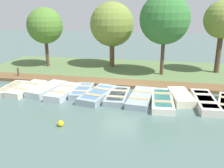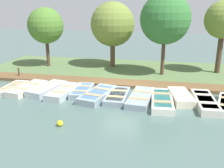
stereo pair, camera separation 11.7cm
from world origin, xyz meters
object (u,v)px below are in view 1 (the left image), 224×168
object	(u,v)px
rowboat_5	(98,95)
park_tree_right	(223,20)
rowboat_9	(181,96)
park_tree_far_left	(45,26)
rowboat_1	(27,89)
rowboat_6	(117,96)
rowboat_2	(47,89)
rowboat_10	(205,102)
mooring_post_near	(18,73)
rowboat_4	(82,91)
rowboat_8	(162,100)
park_tree_left	(112,25)
buoy	(61,123)
rowboat_0	(12,88)
rowboat_3	(64,92)
rowboat_7	(141,97)
park_tree_center	(165,19)

from	to	relation	value
rowboat_5	park_tree_right	bearing A→B (deg)	142.62
rowboat_9	park_tree_far_left	world-z (taller)	park_tree_far_left
rowboat_1	rowboat_6	distance (m)	6.00
rowboat_2	rowboat_10	xyz separation A→B (m)	(0.35, 9.65, -0.00)
rowboat_1	park_tree_right	size ratio (longest dim) A/B	0.55
rowboat_9	park_tree_right	world-z (taller)	park_tree_right
mooring_post_near	park_tree_far_left	xyz separation A→B (m)	(-3.53, 0.78, 3.28)
park_tree_far_left	rowboat_4	bearing A→B (deg)	40.71
rowboat_8	park_tree_right	world-z (taller)	park_tree_right
rowboat_6	rowboat_9	world-z (taller)	rowboat_9
rowboat_4	park_tree_right	xyz separation A→B (m)	(-6.41, 9.21, 4.11)
rowboat_10	mooring_post_near	world-z (taller)	mooring_post_near
park_tree_right	rowboat_2	bearing A→B (deg)	-60.25
rowboat_10	park_tree_left	xyz separation A→B (m)	(-7.42, -6.79, 3.62)
buoy	park_tree_far_left	world-z (taller)	park_tree_far_left
rowboat_4	rowboat_6	distance (m)	2.40
mooring_post_near	rowboat_0	bearing A→B (deg)	23.09
rowboat_10	rowboat_9	bearing A→B (deg)	-116.63
rowboat_0	park_tree_left	distance (m)	9.66
rowboat_4	rowboat_1	bearing A→B (deg)	-89.68
rowboat_3	rowboat_4	xyz separation A→B (m)	(-0.55, 1.02, -0.04)
rowboat_5	rowboat_6	world-z (taller)	rowboat_5
rowboat_8	park_tree_left	distance (m)	9.54
rowboat_9	buoy	size ratio (longest dim) A/B	10.11
rowboat_7	rowboat_9	distance (m)	2.37
rowboat_7	rowboat_8	xyz separation A→B (m)	(0.23, 1.23, 0.01)
rowboat_2	rowboat_3	xyz separation A→B (m)	(0.38, 1.28, 0.01)
rowboat_10	park_tree_center	xyz separation A→B (m)	(-5.47, -2.46, 4.19)
rowboat_2	buoy	size ratio (longest dim) A/B	11.19
rowboat_7	rowboat_10	distance (m)	3.59
rowboat_0	buoy	bearing A→B (deg)	48.80
rowboat_0	rowboat_3	size ratio (longest dim) A/B	0.90
rowboat_2	rowboat_0	bearing A→B (deg)	-74.29
rowboat_6	park_tree_right	size ratio (longest dim) A/B	0.50
rowboat_6	buoy	size ratio (longest dim) A/B	10.36
rowboat_9	park_tree_left	world-z (taller)	park_tree_left
rowboat_2	park_tree_center	bearing A→B (deg)	137.33
rowboat_1	park_tree_right	world-z (taller)	park_tree_right
park_tree_far_left	park_tree_center	distance (m)	10.01
rowboat_10	mooring_post_near	xyz separation A→B (m)	(-2.86, -13.18, 0.23)
rowboat_5	park_tree_far_left	size ratio (longest dim) A/B	0.65
park_tree_right	rowboat_1	bearing A→B (deg)	-62.33
rowboat_6	buoy	world-z (taller)	rowboat_6
rowboat_7	mooring_post_near	world-z (taller)	mooring_post_near
rowboat_1	rowboat_5	distance (m)	4.81
rowboat_1	rowboat_8	bearing A→B (deg)	96.50
park_tree_far_left	rowboat_10	bearing A→B (deg)	62.73
rowboat_0	rowboat_3	bearing A→B (deg)	84.85
rowboat_5	park_tree_left	bearing A→B (deg)	-163.56
rowboat_6	rowboat_7	xyz separation A→B (m)	(0.04, 1.40, 0.01)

